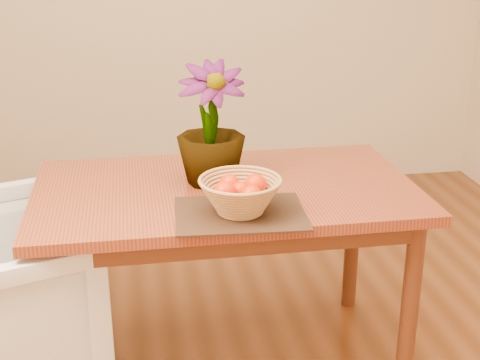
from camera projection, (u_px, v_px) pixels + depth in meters
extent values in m
cube|color=brown|center=(225.00, 191.00, 2.47)|extent=(1.40, 0.80, 0.04)
cube|color=#4A2311|center=(226.00, 206.00, 2.49)|extent=(1.28, 0.68, 0.08)
cylinder|color=#4A2311|center=(55.00, 343.00, 2.21)|extent=(0.06, 0.06, 0.71)
cylinder|color=#4A2311|center=(410.00, 310.00, 2.40)|extent=(0.06, 0.06, 0.71)
cylinder|color=#4A2311|center=(69.00, 256.00, 2.80)|extent=(0.06, 0.06, 0.71)
cylinder|color=#4A2311|center=(352.00, 235.00, 2.99)|extent=(0.06, 0.06, 0.71)
cube|color=#341D13|center=(240.00, 213.00, 2.22)|extent=(0.45, 0.35, 0.01)
cylinder|color=tan|center=(240.00, 211.00, 2.21)|extent=(0.14, 0.14, 0.01)
sphere|color=red|center=(240.00, 191.00, 2.19)|extent=(0.06, 0.06, 0.06)
sphere|color=red|center=(256.00, 185.00, 2.22)|extent=(0.08, 0.08, 0.08)
sphere|color=red|center=(230.00, 184.00, 2.23)|extent=(0.07, 0.07, 0.07)
sphere|color=red|center=(224.00, 193.00, 2.15)|extent=(0.08, 0.08, 0.08)
sphere|color=red|center=(251.00, 196.00, 2.14)|extent=(0.07, 0.07, 0.07)
imported|color=#1B4915|center=(211.00, 125.00, 2.42)|extent=(0.25, 0.25, 0.45)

